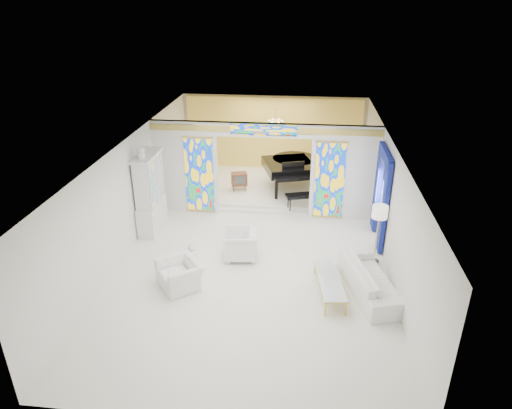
# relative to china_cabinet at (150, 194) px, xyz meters

# --- Properties ---
(floor) EXTENTS (12.00, 12.00, 0.00)m
(floor) POSITION_rel_china_cabinet_xyz_m (3.22, -0.60, -1.17)
(floor) COLOR silver
(floor) RESTS_ON ground
(ceiling) EXTENTS (7.00, 12.00, 0.02)m
(ceiling) POSITION_rel_china_cabinet_xyz_m (3.22, -0.60, 1.83)
(ceiling) COLOR white
(ceiling) RESTS_ON wall_back
(wall_back) EXTENTS (7.00, 0.02, 3.00)m
(wall_back) POSITION_rel_china_cabinet_xyz_m (3.22, 5.40, 0.33)
(wall_back) COLOR silver
(wall_back) RESTS_ON floor
(wall_front) EXTENTS (7.00, 0.02, 3.00)m
(wall_front) POSITION_rel_china_cabinet_xyz_m (3.22, -6.60, 0.33)
(wall_front) COLOR silver
(wall_front) RESTS_ON floor
(wall_left) EXTENTS (0.02, 12.00, 3.00)m
(wall_left) POSITION_rel_china_cabinet_xyz_m (-0.28, -0.60, 0.33)
(wall_left) COLOR silver
(wall_left) RESTS_ON floor
(wall_right) EXTENTS (0.02, 12.00, 3.00)m
(wall_right) POSITION_rel_china_cabinet_xyz_m (6.72, -0.60, 0.33)
(wall_right) COLOR silver
(wall_right) RESTS_ON floor
(partition_wall) EXTENTS (7.00, 0.22, 3.00)m
(partition_wall) POSITION_rel_china_cabinet_xyz_m (3.22, 1.40, 0.48)
(partition_wall) COLOR silver
(partition_wall) RESTS_ON floor
(stained_glass_left) EXTENTS (0.90, 0.04, 2.40)m
(stained_glass_left) POSITION_rel_china_cabinet_xyz_m (1.19, 1.29, 0.13)
(stained_glass_left) COLOR gold
(stained_glass_left) RESTS_ON partition_wall
(stained_glass_right) EXTENTS (0.90, 0.04, 2.40)m
(stained_glass_right) POSITION_rel_china_cabinet_xyz_m (5.25, 1.29, 0.13)
(stained_glass_right) COLOR gold
(stained_glass_right) RESTS_ON partition_wall
(stained_glass_transom) EXTENTS (2.00, 0.04, 0.34)m
(stained_glass_transom) POSITION_rel_china_cabinet_xyz_m (3.22, 1.29, 1.65)
(stained_glass_transom) COLOR gold
(stained_glass_transom) RESTS_ON partition_wall
(alcove_platform) EXTENTS (6.80, 3.80, 0.18)m
(alcove_platform) POSITION_rel_china_cabinet_xyz_m (3.22, 3.50, -1.08)
(alcove_platform) COLOR silver
(alcove_platform) RESTS_ON floor
(gold_curtain_back) EXTENTS (6.70, 0.10, 2.90)m
(gold_curtain_back) POSITION_rel_china_cabinet_xyz_m (3.22, 5.28, 0.33)
(gold_curtain_back) COLOR gold
(gold_curtain_back) RESTS_ON wall_back
(chandelier) EXTENTS (0.48, 0.48, 0.30)m
(chandelier) POSITION_rel_china_cabinet_xyz_m (3.42, 3.40, 1.38)
(chandelier) COLOR gold
(chandelier) RESTS_ON ceiling
(blue_drapes) EXTENTS (0.14, 1.85, 2.65)m
(blue_drapes) POSITION_rel_china_cabinet_xyz_m (6.62, 0.10, 0.41)
(blue_drapes) COLOR navy
(blue_drapes) RESTS_ON wall_right
(china_cabinet) EXTENTS (0.56, 1.46, 2.72)m
(china_cabinet) POSITION_rel_china_cabinet_xyz_m (0.00, 0.00, 0.00)
(china_cabinet) COLOR silver
(china_cabinet) RESTS_ON floor
(armchair_left) EXTENTS (1.35, 1.37, 0.67)m
(armchair_left) POSITION_rel_china_cabinet_xyz_m (1.58, -2.81, -0.83)
(armchair_left) COLOR white
(armchair_left) RESTS_ON floor
(armchair_right) EXTENTS (0.96, 0.94, 0.80)m
(armchair_right) POSITION_rel_china_cabinet_xyz_m (2.85, -1.33, -0.77)
(armchair_right) COLOR white
(armchair_right) RESTS_ON floor
(sofa) EXTENTS (1.53, 2.56, 0.70)m
(sofa) POSITION_rel_china_cabinet_xyz_m (6.17, -2.53, -0.82)
(sofa) COLOR silver
(sofa) RESTS_ON floor
(side_table) EXTENTS (0.51, 0.51, 0.53)m
(side_table) POSITION_rel_china_cabinet_xyz_m (1.68, -1.96, -0.83)
(side_table) COLOR silver
(side_table) RESTS_ON floor
(vase) EXTENTS (0.24, 0.24, 0.20)m
(vase) POSITION_rel_china_cabinet_xyz_m (1.68, -1.96, -0.54)
(vase) COLOR silver
(vase) RESTS_ON side_table
(coffee_table) EXTENTS (0.78, 1.84, 0.40)m
(coffee_table) POSITION_rel_china_cabinet_xyz_m (5.18, -2.71, -0.80)
(coffee_table) COLOR silver
(coffee_table) RESTS_ON floor
(floor_lamp) EXTENTS (0.49, 0.49, 1.64)m
(floor_lamp) POSITION_rel_china_cabinet_xyz_m (6.42, -1.16, 0.23)
(floor_lamp) COLOR gold
(floor_lamp) RESTS_ON floor
(grand_piano) EXTENTS (2.21, 3.37, 1.22)m
(grand_piano) POSITION_rel_china_cabinet_xyz_m (4.03, 3.31, -0.17)
(grand_piano) COLOR black
(grand_piano) RESTS_ON alcove_platform
(tv_console) EXTENTS (0.62, 0.49, 0.63)m
(tv_console) POSITION_rel_china_cabinet_xyz_m (2.21, 2.87, -0.58)
(tv_console) COLOR brown
(tv_console) RESTS_ON alcove_platform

